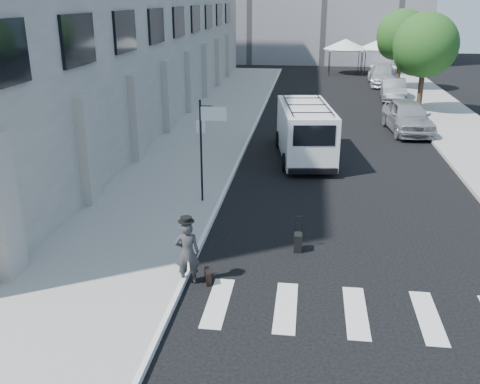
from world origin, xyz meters
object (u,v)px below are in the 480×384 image
(suitcase, at_px, (298,242))
(cargo_van, at_px, (305,131))
(briefcase, at_px, (208,276))
(parked_car_c, at_px, (383,75))
(parked_car_b, at_px, (393,90))
(parked_car_a, at_px, (408,117))
(businessman, at_px, (187,253))

(suitcase, relative_size, cargo_van, 0.15)
(suitcase, xyz_separation_m, cargo_van, (-0.01, 9.50, 0.95))
(briefcase, height_order, parked_car_c, parked_car_c)
(parked_car_b, distance_m, parked_car_c, 6.96)
(briefcase, height_order, suitcase, suitcase)
(parked_car_a, distance_m, parked_car_c, 16.55)
(cargo_van, distance_m, parked_car_b, 16.20)
(parked_car_b, bearing_deg, cargo_van, -107.39)
(suitcase, distance_m, cargo_van, 9.55)
(businessman, distance_m, parked_car_b, 28.09)
(businessman, distance_m, cargo_van, 11.98)
(parked_car_a, xyz_separation_m, parked_car_b, (0.56, 9.58, -0.11))
(parked_car_a, bearing_deg, suitcase, -114.66)
(businessman, distance_m, suitcase, 3.50)
(cargo_van, relative_size, parked_car_a, 1.30)
(businessman, relative_size, parked_car_c, 0.30)
(briefcase, height_order, cargo_van, cargo_van)
(parked_car_a, distance_m, parked_car_b, 9.60)
(briefcase, distance_m, parked_car_a, 18.70)
(parked_car_a, height_order, parked_car_b, parked_car_a)
(cargo_van, xyz_separation_m, parked_car_a, (5.35, 5.49, -0.37))
(suitcase, bearing_deg, cargo_van, 89.29)
(cargo_van, xyz_separation_m, parked_car_c, (6.03, 22.03, -0.43))
(cargo_van, bearing_deg, suitcase, -97.67)
(businessman, xyz_separation_m, parked_car_c, (8.70, 33.71, -0.04))
(suitcase, bearing_deg, businessman, -141.82)
(parked_car_b, bearing_deg, parked_car_a, -89.31)
(businessman, height_order, parked_car_a, parked_car_a)
(businessman, xyz_separation_m, cargo_van, (2.67, 11.67, 0.39))
(businessman, relative_size, parked_car_a, 0.33)
(suitcase, height_order, parked_car_b, parked_car_b)
(businessman, height_order, cargo_van, cargo_van)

